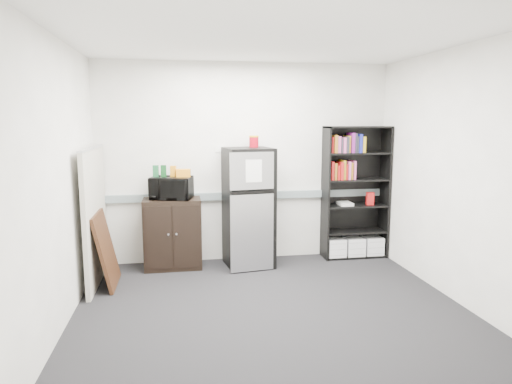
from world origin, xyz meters
TOP-DOWN VIEW (x-y plane):
  - floor at (0.00, 0.00)m, footprint 4.00×4.00m
  - wall_back at (0.00, 1.75)m, footprint 4.00×0.02m
  - wall_right at (2.00, 0.00)m, footprint 0.02×3.50m
  - wall_left at (-2.00, 0.00)m, footprint 0.02×3.50m
  - ceiling at (0.00, 0.00)m, footprint 4.00×3.50m
  - electrical_raceway at (0.00, 1.72)m, footprint 3.92×0.05m
  - wall_note at (-0.35, 1.74)m, footprint 0.14×0.00m
  - bookshelf at (1.53, 1.57)m, footprint 0.90×0.34m
  - cubicle_partition at (-1.90, 1.08)m, footprint 0.06×1.30m
  - cabinet at (-1.01, 1.50)m, footprint 0.74×0.49m
  - microwave at (-1.01, 1.48)m, footprint 0.58×0.46m
  - snack_box_a at (-1.20, 1.52)m, footprint 0.08×0.06m
  - snack_box_b at (-1.10, 1.52)m, footprint 0.07×0.05m
  - snack_box_c at (-0.98, 1.52)m, footprint 0.08×0.07m
  - snack_bag at (-0.85, 1.47)m, footprint 0.19×0.11m
  - refrigerator at (-0.01, 1.42)m, footprint 0.67×0.69m
  - coffee_can at (0.08, 1.55)m, footprint 0.13×0.13m
  - framed_poster at (-1.77, 0.93)m, footprint 0.22×0.69m

SIDE VIEW (x-z plane):
  - floor at x=0.00m, z-range 0.00..0.00m
  - framed_poster at x=-1.77m, z-range 0.01..0.88m
  - cabinet at x=-1.01m, z-range 0.00..0.92m
  - refrigerator at x=-0.01m, z-range 0.00..1.58m
  - cubicle_partition at x=-1.90m, z-range 0.00..1.62m
  - electrical_raceway at x=0.00m, z-range 0.85..0.95m
  - bookshelf at x=1.53m, z-range -0.01..1.84m
  - microwave at x=-1.01m, z-range 0.92..1.21m
  - snack_bag at x=-0.85m, z-range 1.21..1.31m
  - snack_box_c at x=-0.98m, z-range 1.21..1.35m
  - snack_box_a at x=-1.20m, z-range 1.21..1.36m
  - snack_box_b at x=-1.10m, z-range 1.21..1.36m
  - wall_back at x=0.00m, z-range 0.00..2.70m
  - wall_right at x=2.00m, z-range 0.00..2.70m
  - wall_left at x=-2.00m, z-range 0.00..2.70m
  - wall_note at x=-0.35m, z-range 1.50..1.60m
  - coffee_can at x=0.08m, z-range 1.58..1.75m
  - ceiling at x=0.00m, z-range 2.69..2.71m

